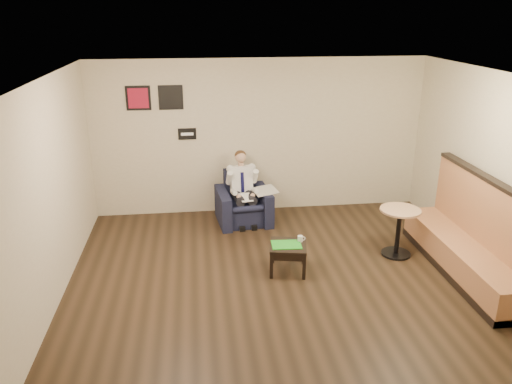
{
  "coord_description": "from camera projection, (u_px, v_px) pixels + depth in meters",
  "views": [
    {
      "loc": [
        -1.15,
        -5.75,
        3.59
      ],
      "look_at": [
        -0.29,
        1.2,
        1.01
      ],
      "focal_mm": 35.0,
      "sensor_mm": 36.0,
      "label": 1
    }
  ],
  "objects": [
    {
      "name": "newspaper",
      "position": [
        265.0,
        190.0,
        8.73
      ],
      "size": [
        0.45,
        0.53,
        0.01
      ],
      "primitive_type": "cube",
      "rotation": [
        0.0,
        0.0,
        0.15
      ],
      "color": "silver",
      "rests_on": "armchair"
    },
    {
      "name": "ground",
      "position": [
        288.0,
        291.0,
        6.73
      ],
      "size": [
        6.0,
        6.0,
        0.0
      ],
      "primitive_type": "plane",
      "color": "black",
      "rests_on": "ground"
    },
    {
      "name": "ceiling",
      "position": [
        294.0,
        81.0,
        5.76
      ],
      "size": [
        6.0,
        6.0,
        0.02
      ],
      "primitive_type": "cube",
      "color": "white",
      "rests_on": "wall_back"
    },
    {
      "name": "art_print_right",
      "position": [
        171.0,
        97.0,
        8.59
      ],
      "size": [
        0.42,
        0.03,
        0.42
      ],
      "primitive_type": "cube",
      "color": "black",
      "rests_on": "wall_back"
    },
    {
      "name": "smartphone",
      "position": [
        292.0,
        240.0,
        7.26
      ],
      "size": [
        0.15,
        0.11,
        0.01
      ],
      "primitive_type": "cube",
      "rotation": [
        0.0,
        0.0,
        -0.37
      ],
      "color": "black",
      "rests_on": "side_table"
    },
    {
      "name": "banquette",
      "position": [
        468.0,
        228.0,
        7.0
      ],
      "size": [
        0.64,
        2.7,
        1.38
      ],
      "primitive_type": "cube",
      "color": "#A2663F",
      "rests_on": "ground"
    },
    {
      "name": "wall_left",
      "position": [
        42.0,
        205.0,
        5.9
      ],
      "size": [
        0.02,
        6.0,
        2.8
      ],
      "primitive_type": "cube",
      "color": "beige",
      "rests_on": "ground"
    },
    {
      "name": "wall_back",
      "position": [
        260.0,
        137.0,
        9.04
      ],
      "size": [
        6.0,
        0.02,
        2.8
      ],
      "primitive_type": "cube",
      "color": "beige",
      "rests_on": "ground"
    },
    {
      "name": "seating_sign",
      "position": [
        187.0,
        134.0,
        8.84
      ],
      "size": [
        0.32,
        0.02,
        0.2
      ],
      "primitive_type": "cube",
      "color": "black",
      "rests_on": "wall_back"
    },
    {
      "name": "armchair",
      "position": [
        243.0,
        199.0,
        8.8
      ],
      "size": [
        0.99,
        0.99,
        0.88
      ],
      "primitive_type": "cube",
      "rotation": [
        0.0,
        0.0,
        0.1
      ],
      "color": "black",
      "rests_on": "ground"
    },
    {
      "name": "lap_papers",
      "position": [
        246.0,
        197.0,
        8.57
      ],
      "size": [
        0.25,
        0.32,
        0.01
      ],
      "primitive_type": "cube",
      "rotation": [
        0.0,
        0.0,
        0.17
      ],
      "color": "white",
      "rests_on": "seated_man"
    },
    {
      "name": "wall_front",
      "position": [
        372.0,
        345.0,
        3.45
      ],
      "size": [
        6.0,
        0.02,
        2.8
      ],
      "primitive_type": "cube",
      "color": "beige",
      "rests_on": "ground"
    },
    {
      "name": "cafe_table",
      "position": [
        398.0,
        232.0,
        7.62
      ],
      "size": [
        0.76,
        0.76,
        0.76
      ],
      "primitive_type": "cylinder",
      "rotation": [
        0.0,
        0.0,
        -0.28
      ],
      "color": "tan",
      "rests_on": "ground"
    },
    {
      "name": "seated_man",
      "position": [
        245.0,
        192.0,
        8.64
      ],
      "size": [
        0.65,
        0.91,
        1.2
      ],
      "primitive_type": null,
      "rotation": [
        0.0,
        0.0,
        0.1
      ],
      "color": "silver",
      "rests_on": "armchair"
    },
    {
      "name": "green_folder",
      "position": [
        286.0,
        245.0,
        7.11
      ],
      "size": [
        0.44,
        0.32,
        0.01
      ],
      "primitive_type": "cube",
      "rotation": [
        0.0,
        0.0,
        -0.06
      ],
      "color": "green",
      "rests_on": "side_table"
    },
    {
      "name": "coffee_mug",
      "position": [
        300.0,
        239.0,
        7.2
      ],
      "size": [
        0.09,
        0.09,
        0.09
      ],
      "primitive_type": "cylinder",
      "rotation": [
        0.0,
        0.0,
        -0.2
      ],
      "color": "white",
      "rests_on": "side_table"
    },
    {
      "name": "art_print_left",
      "position": [
        138.0,
        98.0,
        8.53
      ],
      "size": [
        0.42,
        0.03,
        0.42
      ],
      "primitive_type": "cube",
      "color": "#A2132E",
      "rests_on": "wall_back"
    },
    {
      "name": "side_table",
      "position": [
        288.0,
        258.0,
        7.2
      ],
      "size": [
        0.6,
        0.6,
        0.42
      ],
      "primitive_type": "cube",
      "rotation": [
        0.0,
        0.0,
        -0.2
      ],
      "color": "black",
      "rests_on": "ground"
    }
  ]
}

